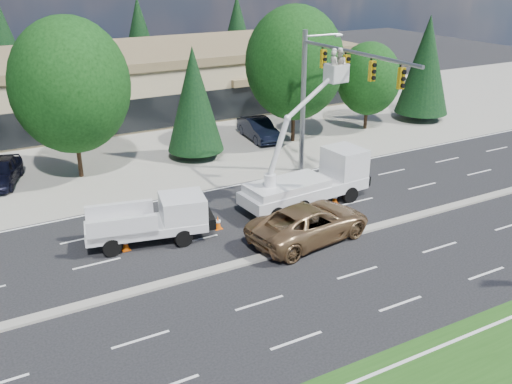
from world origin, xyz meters
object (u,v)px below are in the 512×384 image
minivan (310,223)px  bucket_truck (314,173)px  signal_mast (324,85)px  utility_pickup (155,224)px

minivan → bucket_truck: bearing=-45.0°
minivan → signal_mast: bearing=-46.7°
signal_mast → minivan: (-5.09, -6.44, -5.15)m
utility_pickup → bucket_truck: 9.52m
utility_pickup → signal_mast: bearing=25.9°
utility_pickup → minivan: size_ratio=0.94×
signal_mast → minivan: signal_mast is taller
utility_pickup → bucket_truck: size_ratio=0.71×
minivan → utility_pickup: bearing=54.1°
utility_pickup → minivan: bearing=-15.5°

